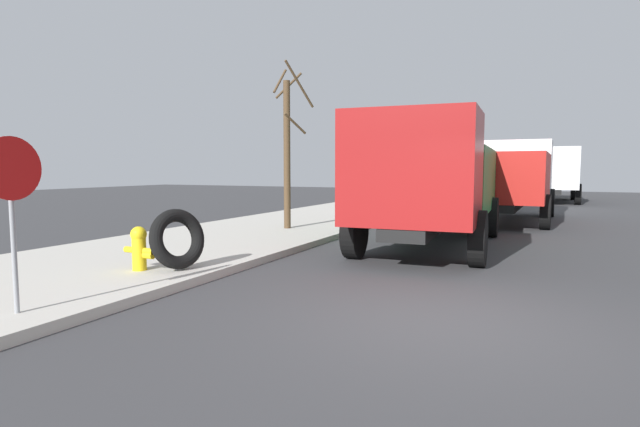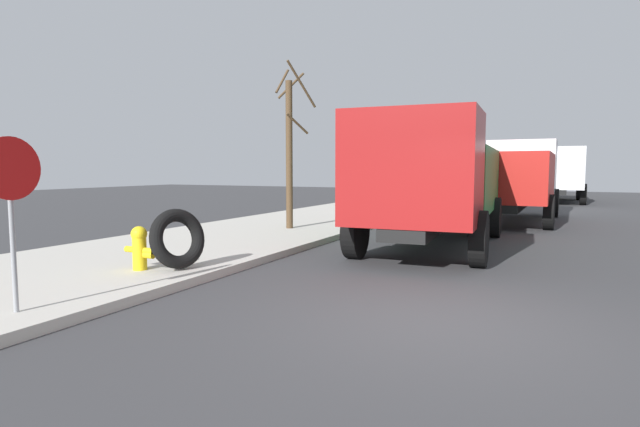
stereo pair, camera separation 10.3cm
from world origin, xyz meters
The scene contains 10 objects.
ground_plane centered at (0.00, 0.00, 0.00)m, with size 80.00×80.00×0.00m, color #38383A.
sidewalk_curb centered at (0.00, 6.50, 0.07)m, with size 36.00×5.00×0.15m, color #BCB7AD.
fire_hydrant centered at (0.37, 5.23, 0.55)m, with size 0.27×0.62×0.76m.
loose_tire centered at (0.69, 4.67, 0.69)m, with size 1.05×1.05×0.23m, color black.
stop_sign centered at (-2.21, 4.66, 1.63)m, with size 0.76×0.08×2.13m.
dump_truck_green centered at (5.95, 1.44, 1.61)m, with size 7.11×3.07×3.00m.
dump_truck_red centered at (13.46, 0.17, 1.61)m, with size 7.06×2.94×3.00m.
dump_truck_gray centered at (25.41, -1.15, 1.61)m, with size 7.02×2.85×3.00m.
dump_truck_yellow centered at (32.92, 1.47, 1.61)m, with size 7.12×3.08×3.00m.
bare_tree centered at (6.84, 5.82, 2.48)m, with size 1.23×1.23×4.68m.
Camera 2 is at (-6.07, -1.26, 1.90)m, focal length 28.34 mm.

